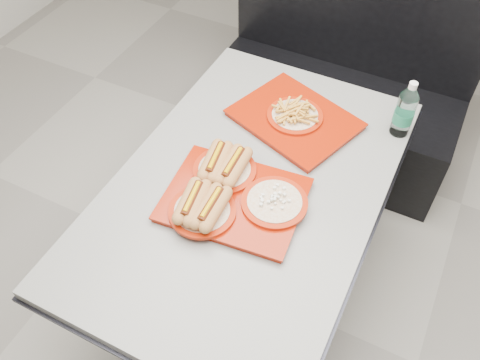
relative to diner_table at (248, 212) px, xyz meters
The scene contains 6 objects.
ground 0.58m from the diner_table, ahead, with size 6.00×6.00×0.00m, color gray.
diner_table is the anchor object (origin of this frame).
booth_bench 1.11m from the diner_table, 90.00° to the left, with size 1.30×0.57×1.35m.
tray_near 0.23m from the diner_table, 106.72° to the right, with size 0.50×0.42×0.10m.
tray_far 0.42m from the diner_table, 86.96° to the left, with size 0.54×0.48×0.09m.
water_bottle 0.70m from the diner_table, 51.11° to the left, with size 0.07×0.07×0.24m.
Camera 1 is at (0.49, -1.06, 2.12)m, focal length 38.00 mm.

